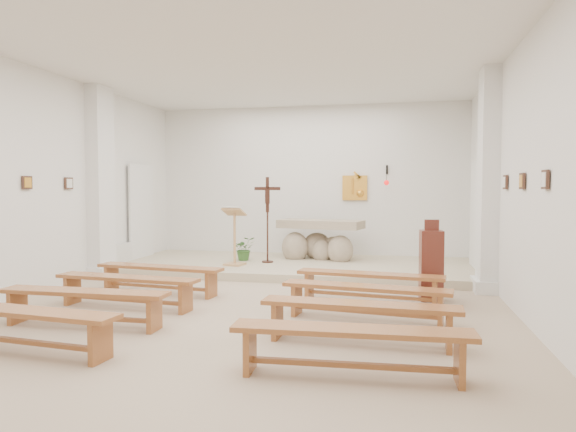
% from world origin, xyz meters
% --- Properties ---
extents(ground, '(7.00, 10.00, 0.00)m').
position_xyz_m(ground, '(0.00, 0.00, 0.00)').
color(ground, tan).
rests_on(ground, ground).
extents(wall_left, '(0.02, 10.00, 3.50)m').
position_xyz_m(wall_left, '(-3.49, 0.00, 1.75)').
color(wall_left, white).
rests_on(wall_left, ground).
extents(wall_right, '(0.02, 10.00, 3.50)m').
position_xyz_m(wall_right, '(3.49, 0.00, 1.75)').
color(wall_right, white).
rests_on(wall_right, ground).
extents(wall_back, '(7.00, 0.02, 3.50)m').
position_xyz_m(wall_back, '(0.00, 4.99, 1.75)').
color(wall_back, white).
rests_on(wall_back, ground).
extents(ceiling, '(7.00, 10.00, 0.02)m').
position_xyz_m(ceiling, '(0.00, 0.00, 3.49)').
color(ceiling, silver).
rests_on(ceiling, wall_back).
extents(sanctuary_platform, '(6.98, 3.00, 0.15)m').
position_xyz_m(sanctuary_platform, '(0.00, 3.50, 0.07)').
color(sanctuary_platform, '#BCAE90').
rests_on(sanctuary_platform, ground).
extents(pilaster_left, '(0.26, 0.55, 3.50)m').
position_xyz_m(pilaster_left, '(-3.37, 2.00, 1.75)').
color(pilaster_left, white).
rests_on(pilaster_left, ground).
extents(pilaster_right, '(0.26, 0.55, 3.50)m').
position_xyz_m(pilaster_right, '(3.37, 2.00, 1.75)').
color(pilaster_right, white).
rests_on(pilaster_right, ground).
extents(gold_wall_relief, '(0.55, 0.04, 0.55)m').
position_xyz_m(gold_wall_relief, '(1.05, 4.96, 1.65)').
color(gold_wall_relief, gold).
rests_on(gold_wall_relief, wall_back).
extents(sanctuary_lamp, '(0.11, 0.36, 0.44)m').
position_xyz_m(sanctuary_lamp, '(1.75, 4.71, 1.81)').
color(sanctuary_lamp, black).
rests_on(sanctuary_lamp, wall_back).
extents(station_frame_left_mid, '(0.03, 0.20, 0.20)m').
position_xyz_m(station_frame_left_mid, '(-3.47, 0.20, 1.72)').
color(station_frame_left_mid, '#43291D').
rests_on(station_frame_left_mid, wall_left).
extents(station_frame_left_rear, '(0.03, 0.20, 0.20)m').
position_xyz_m(station_frame_left_rear, '(-3.47, 1.20, 1.72)').
color(station_frame_left_rear, '#43291D').
rests_on(station_frame_left_rear, wall_left).
extents(station_frame_right_front, '(0.03, 0.20, 0.20)m').
position_xyz_m(station_frame_right_front, '(3.47, -0.80, 1.72)').
color(station_frame_right_front, '#43291D').
rests_on(station_frame_right_front, wall_right).
extents(station_frame_right_mid, '(0.03, 0.20, 0.20)m').
position_xyz_m(station_frame_right_mid, '(3.47, 0.20, 1.72)').
color(station_frame_right_mid, '#43291D').
rests_on(station_frame_right_mid, wall_right).
extents(station_frame_right_rear, '(0.03, 0.20, 0.20)m').
position_xyz_m(station_frame_right_rear, '(3.47, 1.20, 1.72)').
color(station_frame_right_rear, '#43291D').
rests_on(station_frame_right_rear, wall_right).
extents(radiator_left, '(0.10, 0.85, 0.52)m').
position_xyz_m(radiator_left, '(-3.43, 2.70, 0.27)').
color(radiator_left, silver).
rests_on(radiator_left, ground).
extents(radiator_right, '(0.10, 0.85, 0.52)m').
position_xyz_m(radiator_right, '(3.43, 2.70, 0.27)').
color(radiator_right, silver).
rests_on(radiator_right, ground).
extents(altar, '(1.85, 1.02, 0.90)m').
position_xyz_m(altar, '(0.39, 4.10, 0.50)').
color(altar, tan).
rests_on(altar, sanctuary_platform).
extents(lectern, '(0.46, 0.40, 1.14)m').
position_xyz_m(lectern, '(-1.09, 2.89, 0.71)').
color(lectern, tan).
rests_on(lectern, sanctuary_platform).
extents(crucifix_stand, '(0.52, 0.23, 1.71)m').
position_xyz_m(crucifix_stand, '(-0.56, 3.40, 1.14)').
color(crucifix_stand, '#381C12').
rests_on(crucifix_stand, sanctuary_platform).
extents(potted_plant, '(0.57, 0.55, 0.49)m').
position_xyz_m(potted_plant, '(-1.10, 3.59, 0.39)').
color(potted_plant, '#336327').
rests_on(potted_plant, sanctuary_platform).
extents(donation_pedestal, '(0.34, 0.34, 1.18)m').
position_xyz_m(donation_pedestal, '(2.47, 1.16, 0.52)').
color(donation_pedestal, maroon).
rests_on(donation_pedestal, ground).
extents(bench_left_front, '(2.09, 0.57, 0.44)m').
position_xyz_m(bench_left_front, '(-1.61, 0.76, 0.33)').
color(bench_left_front, '#97582C').
rests_on(bench_left_front, ground).
extents(bench_right_front, '(2.09, 0.59, 0.44)m').
position_xyz_m(bench_right_front, '(1.61, 0.76, 0.33)').
color(bench_right_front, '#97582C').
rests_on(bench_right_front, ground).
extents(bench_left_second, '(2.09, 0.51, 0.44)m').
position_xyz_m(bench_left_second, '(-1.61, -0.22, 0.33)').
color(bench_left_second, '#97582C').
rests_on(bench_left_second, ground).
extents(bench_right_second, '(2.09, 0.61, 0.44)m').
position_xyz_m(bench_right_second, '(1.61, -0.22, 0.33)').
color(bench_right_second, '#97582C').
rests_on(bench_right_second, ground).
extents(bench_left_third, '(2.07, 0.35, 0.44)m').
position_xyz_m(bench_left_third, '(-1.61, -1.20, 0.33)').
color(bench_left_third, '#97582C').
rests_on(bench_left_third, ground).
extents(bench_right_third, '(2.08, 0.42, 0.44)m').
position_xyz_m(bench_right_third, '(1.61, -1.20, 0.33)').
color(bench_right_third, '#97582C').
rests_on(bench_right_third, ground).
extents(bench_left_fourth, '(2.09, 0.53, 0.44)m').
position_xyz_m(bench_left_fourth, '(-1.61, -2.18, 0.33)').
color(bench_left_fourth, '#97582C').
rests_on(bench_left_fourth, ground).
extents(bench_right_fourth, '(2.08, 0.42, 0.44)m').
position_xyz_m(bench_right_fourth, '(1.61, -2.18, 0.33)').
color(bench_right_fourth, '#97582C').
rests_on(bench_right_fourth, ground).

